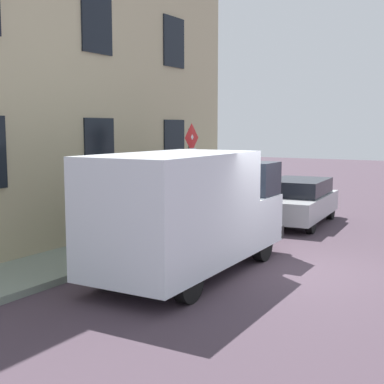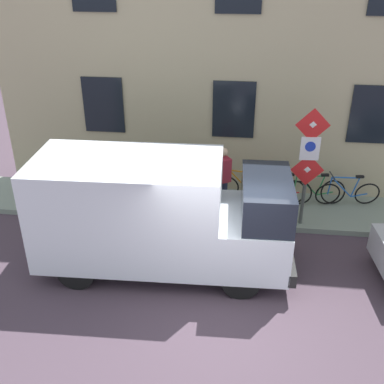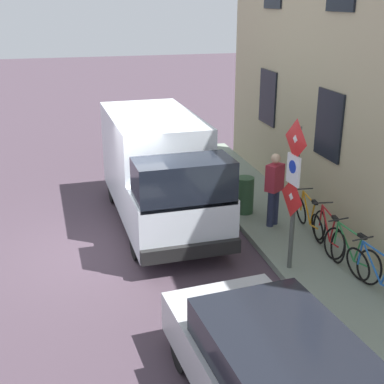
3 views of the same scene
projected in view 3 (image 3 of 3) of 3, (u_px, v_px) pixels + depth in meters
name	position (u px, v px, depth m)	size (l,w,h in m)	color
ground_plane	(109.00, 252.00, 11.07)	(80.00, 80.00, 0.00)	#453641
sidewalk_slab	(283.00, 229.00, 12.00)	(1.88, 14.70, 0.14)	gray
building_facade	(351.00, 59.00, 10.96)	(0.75, 12.70, 7.75)	tan
sign_post_stacked	(293.00, 181.00, 9.52)	(0.16, 0.56, 2.85)	#474C47
delivery_van	(159.00, 168.00, 12.19)	(2.17, 5.39, 2.50)	silver
parked_hatchback	(277.00, 376.00, 6.37)	(2.10, 4.14, 1.38)	#AFB1B5
bicycle_blue	(377.00, 275.00, 9.13)	(0.48, 1.71, 0.89)	black
bicycle_green	(351.00, 253.00, 9.94)	(0.46, 1.72, 0.89)	black
bicycle_red	(328.00, 234.00, 10.74)	(0.47, 1.71, 0.89)	black
bicycle_orange	(309.00, 217.00, 11.54)	(0.46, 1.71, 0.89)	black
pedestrian	(274.00, 187.00, 11.75)	(0.48, 0.44, 1.72)	#262B47
litter_bin	(245.00, 195.00, 12.63)	(0.44, 0.44, 0.90)	#2D5133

